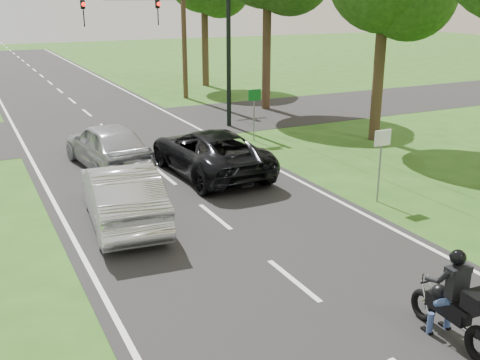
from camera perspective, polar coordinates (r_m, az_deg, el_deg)
name	(u,v)px	position (r m, az deg, el deg)	size (l,w,h in m)	color
ground	(293,281)	(11.94, 5.43, -10.14)	(140.00, 140.00, 0.00)	#275116
road	(147,161)	(20.49, -9.45, 1.88)	(8.00, 100.00, 0.01)	black
cross_road	(106,128)	(26.13, -13.44, 5.12)	(60.00, 7.00, 0.01)	black
motorcycle_rider	(455,307)	(10.33, 21.05, -11.92)	(0.56, 1.98, 1.71)	black
dark_suv	(209,152)	(18.63, -3.15, 2.89)	(2.50, 5.42, 1.51)	black
silver_sedan	(122,194)	(14.79, -11.92, -1.43)	(1.66, 4.75, 1.57)	silver
silver_suv	(107,145)	(19.85, -13.34, 3.51)	(1.88, 4.68, 1.60)	#AEB0B6
traffic_signal	(189,35)	(24.63, -5.21, 14.50)	(6.38, 0.44, 6.00)	black
utility_pole_far	(183,8)	(33.09, -5.79, 17.01)	(1.60, 0.28, 10.00)	#4F3824
sign_white	(382,148)	(16.26, 14.19, 3.15)	(0.55, 0.07, 2.12)	slate
sign_green	(254,102)	(22.86, 1.47, 7.88)	(0.55, 0.07, 2.12)	slate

